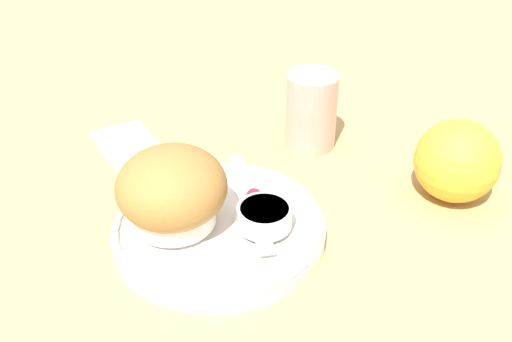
{
  "coord_description": "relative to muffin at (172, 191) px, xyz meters",
  "views": [
    {
      "loc": [
        0.39,
        -0.2,
        0.37
      ],
      "look_at": [
        -0.01,
        0.03,
        0.06
      ],
      "focal_mm": 40.0,
      "sensor_mm": 36.0,
      "label": 1
    }
  ],
  "objects": [
    {
      "name": "juice_glass",
      "position": [
        -0.08,
        0.21,
        -0.01
      ],
      "size": [
        0.06,
        0.06,
        0.09
      ],
      "color": "#E5998C",
      "rests_on": "ground_plane"
    },
    {
      "name": "berry_pair",
      "position": [
        0.02,
        0.08,
        -0.03
      ],
      "size": [
        0.03,
        0.02,
        0.02
      ],
      "color": "#B7192D",
      "rests_on": "plate"
    },
    {
      "name": "orange_fruit",
      "position": [
        0.09,
        0.28,
        -0.01
      ],
      "size": [
        0.09,
        0.09,
        0.09
      ],
      "color": "#F4A82D",
      "rests_on": "ground_plane"
    },
    {
      "name": "cream_ramekin",
      "position": [
        0.05,
        0.07,
        -0.02
      ],
      "size": [
        0.05,
        0.05,
        0.02
      ],
      "color": "silver",
      "rests_on": "plate"
    },
    {
      "name": "muffin",
      "position": [
        0.0,
        0.0,
        0.0
      ],
      "size": [
        0.1,
        0.1,
        0.08
      ],
      "color": "silver",
      "rests_on": "plate"
    },
    {
      "name": "ground_plane",
      "position": [
        0.02,
        0.05,
        -0.06
      ],
      "size": [
        3.0,
        3.0,
        0.0
      ],
      "primitive_type": "plane",
      "color": "tan"
    },
    {
      "name": "folded_napkin",
      "position": [
        -0.18,
        0.02,
        -0.05
      ],
      "size": [
        0.12,
        0.07,
        0.01
      ],
      "color": "beige",
      "rests_on": "ground_plane"
    },
    {
      "name": "butter_knife",
      "position": [
        0.01,
        0.08,
        -0.03
      ],
      "size": [
        0.16,
        0.06,
        0.0
      ],
      "rotation": [
        0.0,
        0.0,
        -0.32
      ],
      "color": "#B7B7BC",
      "rests_on": "plate"
    },
    {
      "name": "plate",
      "position": [
        0.02,
        0.04,
        -0.05
      ],
      "size": [
        0.21,
        0.21,
        0.02
      ],
      "color": "silver",
      "rests_on": "ground_plane"
    }
  ]
}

